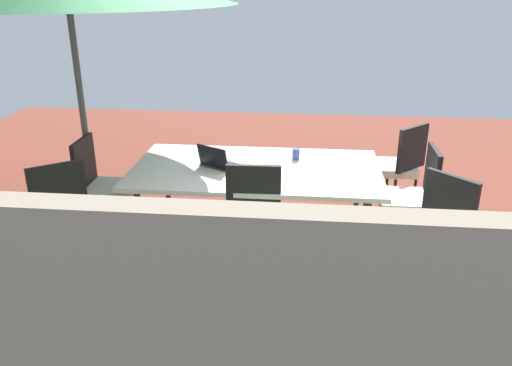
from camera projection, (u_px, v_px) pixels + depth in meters
The scene contains 10 objects.
ground_plane at pixel (256, 242), 4.89m from camera, with size 10.00×10.00×0.02m, color brown.
dining_table at pixel (256, 172), 4.62m from camera, with size 2.23×1.22×0.75m.
chair_east at pixel (102, 183), 4.78m from camera, with size 0.46×0.46×0.98m.
chair_northeast at pixel (66, 220), 4.04m from camera, with size 0.58×0.58×0.98m.
chair_north at pixel (252, 223), 4.00m from camera, with size 0.46×0.47×0.98m.
chair_southwest at pixel (398, 163), 5.29m from camera, with size 0.59×0.59×0.98m.
chair_west at pixel (412, 194), 4.54m from camera, with size 0.46×0.46×0.98m.
chair_northwest at pixel (434, 233), 3.84m from camera, with size 0.59×0.59×0.98m.
laptop at pixel (218, 162), 4.61m from camera, with size 0.40×0.37×0.21m.
cup at pixel (296, 154), 4.79m from camera, with size 0.07×0.07×0.11m, color #334C99.
Camera 1 is at (-0.44, 4.31, 2.33)m, focal length 35.89 mm.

